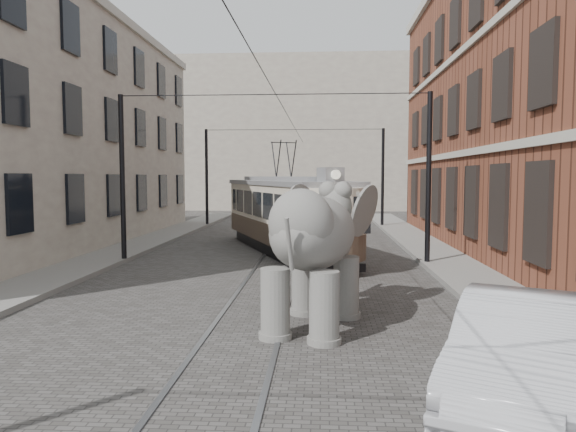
{
  "coord_description": "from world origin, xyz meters",
  "views": [
    {
      "loc": [
        1.53,
        -12.71,
        3.12
      ],
      "look_at": [
        0.67,
        0.87,
        2.1
      ],
      "focal_mm": 33.32,
      "sensor_mm": 36.0,
      "label": 1
    }
  ],
  "objects": [
    {
      "name": "ground",
      "position": [
        0.0,
        0.0,
        0.0
      ],
      "size": [
        120.0,
        120.0,
        0.0
      ],
      "primitive_type": "plane",
      "color": "#4A4744"
    },
    {
      "name": "tram_rails",
      "position": [
        0.0,
        0.0,
        0.01
      ],
      "size": [
        1.54,
        80.0,
        0.02
      ],
      "primitive_type": null,
      "color": "slate",
      "rests_on": "ground"
    },
    {
      "name": "sidewalk_right",
      "position": [
        6.0,
        0.0,
        0.07
      ],
      "size": [
        2.0,
        60.0,
        0.15
      ],
      "primitive_type": "cube",
      "color": "slate",
      "rests_on": "ground"
    },
    {
      "name": "sidewalk_left",
      "position": [
        -6.5,
        0.0,
        0.07
      ],
      "size": [
        2.0,
        60.0,
        0.15
      ],
      "primitive_type": "cube",
      "color": "slate",
      "rests_on": "ground"
    },
    {
      "name": "brick_building",
      "position": [
        11.0,
        9.0,
        6.0
      ],
      "size": [
        8.0,
        26.0,
        12.0
      ],
      "primitive_type": "cube",
      "color": "brown",
      "rests_on": "ground"
    },
    {
      "name": "stucco_building",
      "position": [
        -11.0,
        10.0,
        5.0
      ],
      "size": [
        7.0,
        24.0,
        10.0
      ],
      "primitive_type": "cube",
      "color": "gray",
      "rests_on": "ground"
    },
    {
      "name": "distant_block",
      "position": [
        0.0,
        40.0,
        7.0
      ],
      "size": [
        28.0,
        10.0,
        14.0
      ],
      "primitive_type": "cube",
      "color": "gray",
      "rests_on": "ground"
    },
    {
      "name": "catenary",
      "position": [
        -0.2,
        5.0,
        3.0
      ],
      "size": [
        11.0,
        30.2,
        6.0
      ],
      "primitive_type": null,
      "color": "black",
      "rests_on": "ground"
    },
    {
      "name": "tram",
      "position": [
        -0.03,
        9.04,
        2.26
      ],
      "size": [
        6.3,
        11.48,
        4.52
      ],
      "primitive_type": null,
      "rotation": [
        0.0,
        0.0,
        0.37
      ],
      "color": "beige",
      "rests_on": "ground"
    },
    {
      "name": "elephant",
      "position": [
        1.36,
        -1.87,
        1.51
      ],
      "size": [
        3.9,
        5.48,
        3.03
      ],
      "primitive_type": null,
      "rotation": [
        0.0,
        0.0,
        -0.26
      ],
      "color": "slate",
      "rests_on": "ground"
    },
    {
      "name": "parked_car",
      "position": [
        4.25,
        -5.31,
        0.73
      ],
      "size": [
        3.22,
        4.67,
        1.46
      ],
      "primitive_type": "imported",
      "rotation": [
        0.0,
        0.0,
        -0.42
      ],
      "color": "#B0B0B5",
      "rests_on": "ground"
    }
  ]
}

